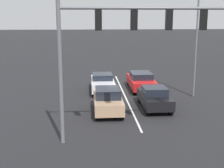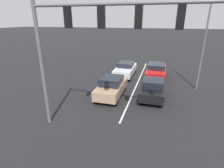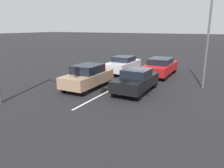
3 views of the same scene
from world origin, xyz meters
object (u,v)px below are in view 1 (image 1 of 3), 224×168
car_tan_midlane_front (108,100)px  car_red_leftlane_second (141,81)px  car_white_midlane_second (102,83)px  car_black_leftlane_front (154,97)px  traffic_signal_gantry (119,37)px  street_lamp_left_shoulder (194,38)px

car_tan_midlane_front → car_red_leftlane_second: (-3.25, -6.24, -0.03)m
car_tan_midlane_front → car_red_leftlane_second: bearing=-117.5°
car_white_midlane_second → car_red_leftlane_second: (-3.32, -0.44, 0.01)m
car_black_leftlane_front → car_white_midlane_second: same height
car_black_leftlane_front → traffic_signal_gantry: traffic_signal_gantry is taller
car_black_leftlane_front → car_white_midlane_second: size_ratio=0.93×
car_red_leftlane_second → car_tan_midlane_front: bearing=62.5°
car_tan_midlane_front → street_lamp_left_shoulder: street_lamp_left_shoulder is taller
car_tan_midlane_front → car_red_leftlane_second: car_tan_midlane_front is taller
car_black_leftlane_front → car_red_leftlane_second: bearing=-90.1°
car_black_leftlane_front → traffic_signal_gantry: bearing=61.4°
car_tan_midlane_front → car_black_leftlane_front: bearing=-167.9°
traffic_signal_gantry → car_black_leftlane_front: bearing=-118.6°
street_lamp_left_shoulder → traffic_signal_gantry: bearing=52.1°
car_tan_midlane_front → traffic_signal_gantry: (-0.23, 4.81, 4.43)m
car_black_leftlane_front → car_red_leftlane_second: size_ratio=0.88×
traffic_signal_gantry → car_red_leftlane_second: bearing=-105.3°
car_black_leftlane_front → traffic_signal_gantry: size_ratio=0.49×
car_black_leftlane_front → street_lamp_left_shoulder: (-3.54, -2.89, 3.81)m
car_tan_midlane_front → traffic_signal_gantry: traffic_signal_gantry is taller
car_white_midlane_second → traffic_signal_gantry: bearing=91.7°
car_red_leftlane_second → street_lamp_left_shoulder: size_ratio=0.59×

